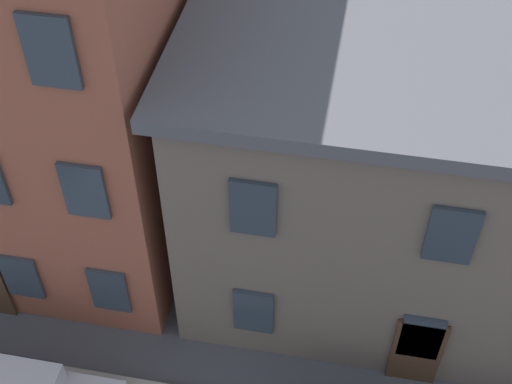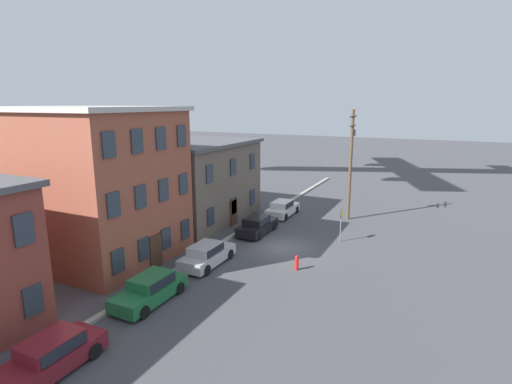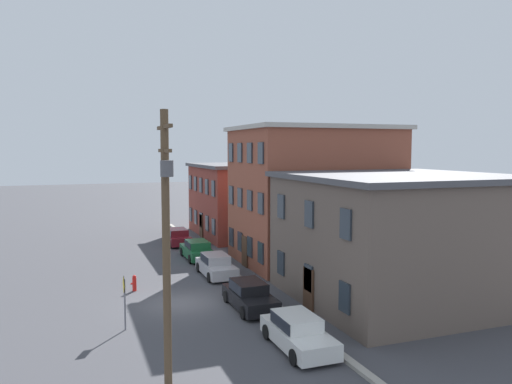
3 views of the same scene
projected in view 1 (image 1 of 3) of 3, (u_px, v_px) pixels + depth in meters
name	position (u px, v px, depth m)	size (l,w,h in m)	color
apartment_midblock	(38.00, 18.00, 17.99)	(9.03, 11.35, 10.09)	brown
apartment_far	(438.00, 110.00, 17.82)	(11.54, 11.46, 7.05)	#66564C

